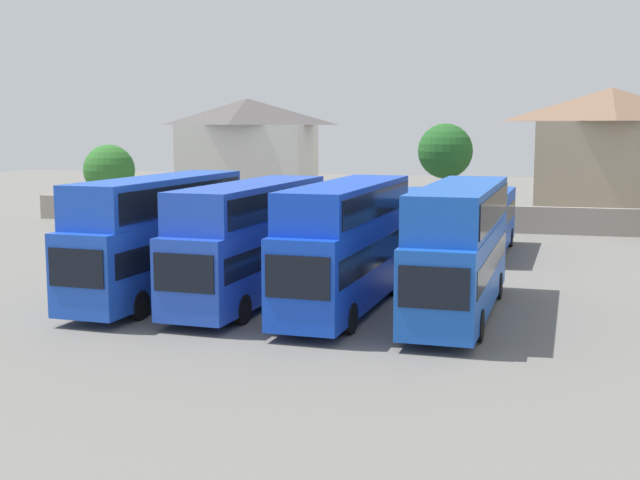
{
  "coord_description": "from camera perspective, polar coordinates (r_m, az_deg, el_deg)",
  "views": [
    {
      "loc": [
        8.92,
        -31.49,
        7.17
      ],
      "look_at": [
        0.0,
        3.0,
        2.26
      ],
      "focal_mm": 47.12,
      "sensor_mm": 36.0,
      "label": 1
    }
  ],
  "objects": [
    {
      "name": "bus_7",
      "position": [
        47.89,
        6.46,
        1.47
      ],
      "size": [
        3.02,
        10.32,
        3.32
      ],
      "rotation": [
        0.0,
        0.0,
        -1.62
      ],
      "color": "blue",
      "rests_on": "ground"
    },
    {
      "name": "house_terrace_centre",
      "position": [
        67.02,
        19.03,
        5.6
      ],
      "size": [
        11.37,
        7.31,
        9.92
      ],
      "color": "tan",
      "rests_on": "ground"
    },
    {
      "name": "tree_behind_wall",
      "position": [
        59.89,
        8.5,
        5.96
      ],
      "size": [
        3.87,
        3.87,
        7.27
      ],
      "color": "brown",
      "rests_on": "ground"
    },
    {
      "name": "bus_4",
      "position": [
        31.88,
        9.48,
        -0.17
      ],
      "size": [
        3.01,
        11.92,
        4.94
      ],
      "rotation": [
        0.0,
        0.0,
        -1.61
      ],
      "color": "blue",
      "rests_on": "ground"
    },
    {
      "name": "bus_8",
      "position": [
        47.64,
        11.09,
        1.41
      ],
      "size": [
        3.08,
        10.5,
        3.42
      ],
      "rotation": [
        0.0,
        0.0,
        -1.62
      ],
      "color": "blue",
      "rests_on": "ground"
    },
    {
      "name": "depot_boundary_wall",
      "position": [
        58.06,
        5.58,
        1.6
      ],
      "size": [
        56.0,
        0.5,
        1.8
      ],
      "primitive_type": "cube",
      "color": "gray",
      "rests_on": "ground"
    },
    {
      "name": "bus_1",
      "position": [
        35.11,
        -10.91,
        0.61
      ],
      "size": [
        3.23,
        11.59,
        5.04
      ],
      "rotation": [
        0.0,
        0.0,
        -1.64
      ],
      "color": "blue",
      "rests_on": "ground"
    },
    {
      "name": "bus_6",
      "position": [
        48.41,
        2.24,
        1.64
      ],
      "size": [
        3.29,
        11.9,
        3.41
      ],
      "rotation": [
        0.0,
        0.0,
        -1.51
      ],
      "color": "blue",
      "rests_on": "ground"
    },
    {
      "name": "bus_5",
      "position": [
        49.77,
        -3.7,
        1.75
      ],
      "size": [
        3.17,
        11.67,
        3.33
      ],
      "rotation": [
        0.0,
        0.0,
        -1.62
      ],
      "color": "blue",
      "rests_on": "ground"
    },
    {
      "name": "bus_2",
      "position": [
        33.92,
        -4.72,
        0.29
      ],
      "size": [
        3.31,
        11.6,
        4.84
      ],
      "rotation": [
        0.0,
        0.0,
        -1.64
      ],
      "color": "blue",
      "rests_on": "ground"
    },
    {
      "name": "tree_left_of_lot",
      "position": [
        61.62,
        -14.12,
        4.6
      ],
      "size": [
        3.62,
        3.62,
        5.79
      ],
      "color": "brown",
      "rests_on": "ground"
    },
    {
      "name": "ground",
      "position": [
        50.8,
        4.24,
        -0.3
      ],
      "size": [
        140.0,
        140.0,
        0.0
      ],
      "primitive_type": "plane",
      "color": "slate"
    },
    {
      "name": "house_terrace_left",
      "position": [
        69.88,
        -4.93,
        5.81
      ],
      "size": [
        10.94,
        6.61,
        9.31
      ],
      "color": "silver",
      "rests_on": "ground"
    },
    {
      "name": "bus_3",
      "position": [
        32.39,
        1.83,
        0.06
      ],
      "size": [
        3.13,
        11.54,
        4.94
      ],
      "rotation": [
        0.0,
        0.0,
        -1.63
      ],
      "color": "blue",
      "rests_on": "ground"
    }
  ]
}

